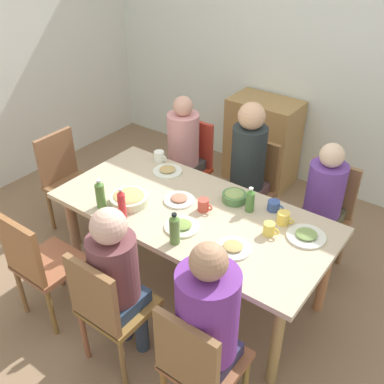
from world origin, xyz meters
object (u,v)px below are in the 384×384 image
object	(u,v)px
plate_4	(179,199)
cup_3	(274,206)
plate_1	(182,226)
side_cabinet	(262,141)
cup_2	(284,218)
cup_1	(204,205)
dining_table	(192,219)
chair_3	(324,212)
chair_5	(39,262)
bottle_2	(250,200)
person_2	(116,274)
chair_2	(108,306)
person_6	(208,321)
bottle_1	(175,229)
chair_4	(189,162)
chair_1	(251,185)
person_1	(247,164)
plate_3	(233,248)
chair_6	(198,363)
bowl_0	(234,196)
person_4	(183,148)
bottle_3	(122,205)
chair_0	(67,177)
bottle_0	(100,194)
cup_0	(269,229)
bowl_1	(129,198)
plate_0	(168,171)
cup_4	(159,157)

from	to	relation	value
plate_4	cup_3	size ratio (longest dim) A/B	1.84
plate_1	side_cabinet	bearing A→B (deg)	102.87
cup_2	cup_1	bearing A→B (deg)	-159.01
dining_table	chair_3	bearing A→B (deg)	52.00
chair_5	bottle_2	world-z (taller)	bottle_2
person_2	cup_3	world-z (taller)	person_2
chair_2	person_2	size ratio (longest dim) A/B	0.76
person_6	cup_3	world-z (taller)	person_6
bottle_1	chair_4	bearing A→B (deg)	123.25
person_2	chair_1	bearing A→B (deg)	90.00
person_1	plate_3	size ratio (longest dim) A/B	5.59
chair_2	cup_1	size ratio (longest dim) A/B	7.77
chair_4	side_cabinet	bearing A→B (deg)	72.51
chair_6	bowl_0	bearing A→B (deg)	113.41
plate_1	bottle_1	size ratio (longest dim) A/B	1.05
chair_3	person_1	bearing A→B (deg)	-172.27
person_4	bottle_3	bearing A→B (deg)	-72.98
chair_0	person_2	world-z (taller)	person_2
chair_2	cup_1	distance (m)	0.94
bottle_0	side_cabinet	world-z (taller)	bottle_0
chair_0	cup_0	size ratio (longest dim) A/B	8.10
chair_2	cup_1	world-z (taller)	chair_2
person_4	cup_0	distance (m)	1.41
person_2	bowl_1	world-z (taller)	person_2
plate_4	chair_4	bearing A→B (deg)	122.71
person_2	cup_3	distance (m)	1.19
plate_4	chair_1	bearing A→B (deg)	80.21
bowl_0	bowl_1	distance (m)	0.76
plate_0	bottle_1	xyz separation A→B (m)	(0.59, -0.65, 0.09)
chair_6	bottle_0	distance (m)	1.35
person_1	cup_3	bearing A→B (deg)	-42.46
bottle_1	chair_5	bearing A→B (deg)	-147.70
chair_2	bottle_2	xyz separation A→B (m)	(0.33, 1.08, 0.31)
bowl_1	chair_5	bearing A→B (deg)	-110.91
chair_1	bowl_0	world-z (taller)	chair_1
cup_0	cup_2	distance (m)	0.17
cup_4	cup_3	bearing A→B (deg)	-3.24
chair_2	cup_2	xyz separation A→B (m)	(0.59, 1.09, 0.27)
person_1	cup_0	bearing A→B (deg)	-50.42
plate_1	cup_3	distance (m)	0.67
chair_6	chair_2	bearing A→B (deg)	180.00
dining_table	bottle_3	world-z (taller)	bottle_3
dining_table	bowl_0	distance (m)	0.35
chair_4	plate_0	world-z (taller)	chair_4
dining_table	bottle_3	distance (m)	0.52
cup_0	bottle_3	size ratio (longest dim) A/B	0.47
person_1	plate_1	xyz separation A→B (m)	(0.07, -0.97, -0.01)
plate_1	bowl_0	distance (m)	0.49
person_6	chair_0	bearing A→B (deg)	159.53
chair_0	plate_0	world-z (taller)	chair_0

